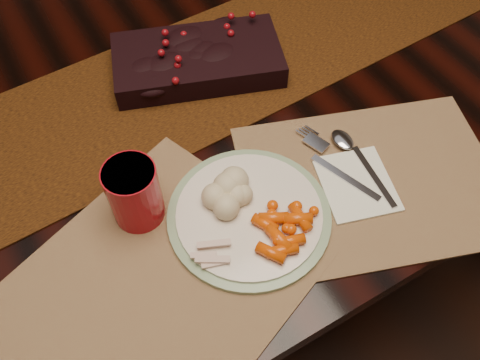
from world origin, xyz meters
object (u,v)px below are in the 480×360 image
dinner_plate (249,215)px  turkey_shreds (217,252)px  baby_carrots (279,228)px  centerpiece (197,57)px  mashed_potatoes (228,194)px  napkin (356,184)px  placemat_main (372,182)px  dining_table (200,200)px  red_cup (134,193)px

dinner_plate → turkey_shreds: turkey_shreds is taller
baby_carrots → turkey_shreds: 0.10m
centerpiece → mashed_potatoes: centerpiece is taller
baby_carrots → napkin: size_ratio=0.74×
placemat_main → mashed_potatoes: 0.25m
dining_table → napkin: 0.53m
placemat_main → dinner_plate: (-0.22, 0.04, 0.01)m
mashed_potatoes → napkin: 0.22m
dinner_plate → red_cup: size_ratio=2.34×
centerpiece → turkey_shreds: (-0.17, -0.39, -0.01)m
mashed_potatoes → red_cup: (-0.13, 0.06, 0.02)m
centerpiece → placemat_main: centerpiece is taller
mashed_potatoes → turkey_shreds: 0.10m
centerpiece → baby_carrots: 0.40m
centerpiece → placemat_main: (0.13, -0.39, -0.03)m
dinner_plate → turkey_shreds: (-0.08, -0.04, 0.02)m
turkey_shreds → centerpiece: bearing=66.6°
centerpiece → mashed_potatoes: (-0.10, -0.31, 0.01)m
placemat_main → turkey_shreds: (-0.30, 0.00, 0.03)m
red_cup → dinner_plate: bearing=-33.2°
dining_table → centerpiece: (0.05, 0.05, 0.41)m
centerpiece → dinner_plate: 0.36m
dining_table → turkey_shreds: turkey_shreds is taller
napkin → placemat_main: bearing=1.9°
dining_table → baby_carrots: size_ratio=18.00×
napkin → centerpiece: bearing=121.8°
dinner_plate → baby_carrots: size_ratio=2.65×
dinner_plate → baby_carrots: baby_carrots is taller
placemat_main → dinner_plate: dinner_plate is taller
dinner_plate → red_cup: (-0.15, 0.10, 0.05)m
placemat_main → mashed_potatoes: size_ratio=5.04×
turkey_shreds → placemat_main: bearing=-0.6°
dinner_plate → mashed_potatoes: (-0.02, 0.03, 0.03)m
centerpiece → mashed_potatoes: bearing=-108.6°
dinner_plate → mashed_potatoes: bearing=117.8°
baby_carrots → centerpiece: bearing=80.8°
dining_table → baby_carrots: (-0.01, -0.34, 0.40)m
dinner_plate → napkin: bearing=-10.5°
baby_carrots → dining_table: bearing=88.1°
dinner_plate → turkey_shreds: bearing=-153.8°
dining_table → baby_carrots: 0.53m
dinner_plate → mashed_potatoes: mashed_potatoes is taller
turkey_shreds → napkin: size_ratio=0.58×
mashed_potatoes → turkey_shreds: (-0.06, -0.07, -0.01)m
centerpiece → red_cup: red_cup is taller
mashed_potatoes → napkin: mashed_potatoes is taller
placemat_main → turkey_shreds: 0.30m
dinner_plate → red_cup: red_cup is taller
dining_table → placemat_main: placemat_main is taller
centerpiece → dinner_plate: centerpiece is taller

